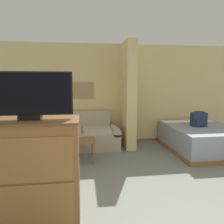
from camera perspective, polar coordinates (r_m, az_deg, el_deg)
wall_back at (r=5.92m, az=3.37°, el=4.66°), size 7.30×0.16×2.60m
wall_partition_pillar at (r=5.45m, az=4.30°, el=4.43°), size 0.24×0.84×2.60m
couch at (r=5.48m, az=-7.81°, el=-6.06°), size 1.82×0.84×0.88m
coffee_table at (r=4.57m, az=-8.56°, el=-7.94°), size 0.64×0.49×0.45m
side_table at (r=5.49m, az=-19.98°, el=-4.81°), size 0.50×0.50×0.54m
table_lamp at (r=5.42m, az=-20.17°, el=-0.88°), size 0.35×0.35×0.45m
tv_dresser at (r=2.77m, az=-19.88°, el=-14.30°), size 1.08×0.58×1.21m
tv at (r=2.57m, az=-20.79°, el=4.06°), size 0.94×0.16×0.53m
bed at (r=5.66m, az=22.19°, el=-6.30°), size 1.53×1.93×0.58m
backpack at (r=5.53m, az=21.73°, el=-1.57°), size 0.34×0.22×0.37m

